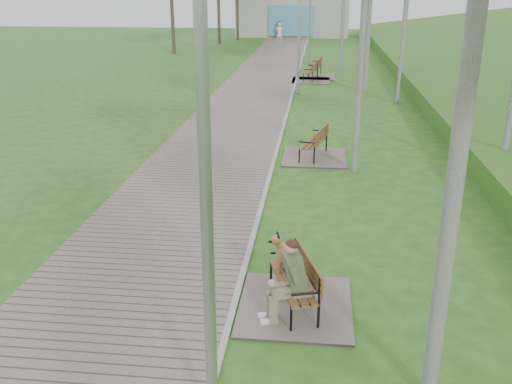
# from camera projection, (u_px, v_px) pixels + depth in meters

# --- Properties ---
(walkway) EXTENTS (3.50, 67.00, 0.04)m
(walkway) POSITION_uv_depth(u_px,v_px,m) (254.00, 92.00, 25.48)
(walkway) COLOR #75665E
(walkway) RESTS_ON ground
(kerb) EXTENTS (0.10, 67.00, 0.05)m
(kerb) POSITION_uv_depth(u_px,v_px,m) (293.00, 93.00, 25.29)
(kerb) COLOR #999993
(kerb) RESTS_ON ground
(building_north) EXTENTS (10.00, 5.20, 4.00)m
(building_north) POSITION_uv_depth(u_px,v_px,m) (293.00, 13.00, 52.26)
(building_north) COLOR #9E9E99
(building_north) RESTS_ON ground
(bench_main) EXTENTS (1.69, 1.88, 1.48)m
(bench_main) POSITION_uv_depth(u_px,v_px,m) (290.00, 284.00, 8.47)
(bench_main) COLOR #75665E
(bench_main) RESTS_ON ground
(bench_second) EXTENTS (1.76, 1.96, 1.08)m
(bench_second) POSITION_uv_depth(u_px,v_px,m) (313.00, 151.00, 15.95)
(bench_second) COLOR #75665E
(bench_second) RESTS_ON ground
(bench_third) EXTENTS (2.01, 2.24, 1.24)m
(bench_third) POSITION_uv_depth(u_px,v_px,m) (315.00, 73.00, 29.66)
(bench_third) COLOR #75665E
(bench_third) RESTS_ON ground
(bench_far) EXTENTS (1.87, 2.08, 1.15)m
(bench_far) POSITION_uv_depth(u_px,v_px,m) (310.00, 77.00, 28.52)
(bench_far) COLOR #75665E
(bench_far) RESTS_ON ground
(lamp_post_near) EXTENTS (0.21, 0.21, 5.38)m
(lamp_post_near) POSITION_uv_depth(u_px,v_px,m) (207.00, 218.00, 5.44)
(lamp_post_near) COLOR #9FA2A7
(lamp_post_near) RESTS_ON ground
(lamp_post_second) EXTENTS (0.18, 0.18, 4.58)m
(lamp_post_second) POSITION_uv_depth(u_px,v_px,m) (299.00, 44.00, 24.50)
(lamp_post_second) COLOR #9FA2A7
(lamp_post_second) RESTS_ON ground
(lamp_post_third) EXTENTS (0.20, 0.20, 5.05)m
(lamp_post_third) POSITION_uv_depth(u_px,v_px,m) (310.00, 24.00, 33.76)
(lamp_post_third) COLOR #9FA2A7
(lamp_post_third) RESTS_ON ground
(pedestrian_near) EXTENTS (0.70, 0.60, 1.61)m
(pedestrian_near) POSITION_uv_depth(u_px,v_px,m) (279.00, 33.00, 46.12)
(pedestrian_near) COLOR silver
(pedestrian_near) RESTS_ON ground
(pedestrian_far) EXTENTS (0.77, 0.62, 1.49)m
(pedestrian_far) POSITION_uv_depth(u_px,v_px,m) (279.00, 30.00, 49.96)
(pedestrian_far) COLOR gray
(pedestrian_far) RESTS_ON ground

